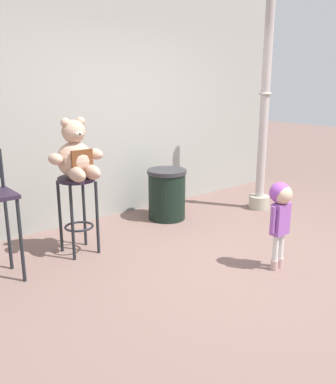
{
  "coord_description": "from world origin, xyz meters",
  "views": [
    {
      "loc": [
        -2.92,
        -2.48,
        1.79
      ],
      "look_at": [
        -0.39,
        0.63,
        0.69
      ],
      "focal_mm": 39.16,
      "sensor_mm": 36.0,
      "label": 1
    }
  ],
  "objects_px": {
    "bar_stool_with_teddy": "(78,200)",
    "child_walking": "(281,207)",
    "teddy_bear": "(76,156)",
    "trash_bin": "(167,194)",
    "lamppost": "(263,132)"
  },
  "relations": [
    {
      "from": "trash_bin",
      "to": "lamppost",
      "type": "height_order",
      "value": "lamppost"
    },
    {
      "from": "trash_bin",
      "to": "lamppost",
      "type": "relative_size",
      "value": 0.24
    },
    {
      "from": "bar_stool_with_teddy",
      "to": "teddy_bear",
      "type": "bearing_deg",
      "value": -90.0
    },
    {
      "from": "bar_stool_with_teddy",
      "to": "trash_bin",
      "type": "relative_size",
      "value": 1.25
    },
    {
      "from": "trash_bin",
      "to": "lamppost",
      "type": "xyz_separation_m",
      "value": [
        1.29,
        -0.48,
        0.75
      ]
    },
    {
      "from": "trash_bin",
      "to": "child_walking",
      "type": "bearing_deg",
      "value": -93.75
    },
    {
      "from": "teddy_bear",
      "to": "child_walking",
      "type": "height_order",
      "value": "teddy_bear"
    },
    {
      "from": "teddy_bear",
      "to": "trash_bin",
      "type": "relative_size",
      "value": 0.92
    },
    {
      "from": "teddy_bear",
      "to": "lamppost",
      "type": "xyz_separation_m",
      "value": [
        2.71,
        -0.17,
        0.04
      ]
    },
    {
      "from": "child_walking",
      "to": "teddy_bear",
      "type": "bearing_deg",
      "value": 26.95
    },
    {
      "from": "bar_stool_with_teddy",
      "to": "lamppost",
      "type": "xyz_separation_m",
      "value": [
        2.71,
        -0.2,
        0.5
      ]
    },
    {
      "from": "bar_stool_with_teddy",
      "to": "trash_bin",
      "type": "xyz_separation_m",
      "value": [
        1.41,
        0.28,
        -0.25
      ]
    },
    {
      "from": "bar_stool_with_teddy",
      "to": "child_walking",
      "type": "xyz_separation_m",
      "value": [
        1.29,
        -1.56,
        0.05
      ]
    },
    {
      "from": "bar_stool_with_teddy",
      "to": "teddy_bear",
      "type": "height_order",
      "value": "teddy_bear"
    },
    {
      "from": "bar_stool_with_teddy",
      "to": "lamppost",
      "type": "height_order",
      "value": "lamppost"
    }
  ]
}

